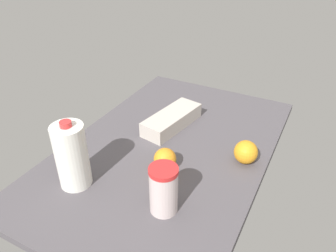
# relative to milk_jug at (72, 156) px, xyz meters

# --- Properties ---
(countertop) EXTENTS (1.20, 0.76, 0.03)m
(countertop) POSITION_rel_milk_jug_xyz_m (-0.33, 0.18, -0.13)
(countertop) COLOR #4F4A4F
(countertop) RESTS_ON ground
(milk_jug) EXTENTS (0.11, 0.11, 0.25)m
(milk_jug) POSITION_rel_milk_jug_xyz_m (0.00, 0.00, 0.00)
(milk_jug) COLOR white
(milk_jug) RESTS_ON countertop
(tumbler_cup) EXTENTS (0.09, 0.09, 0.16)m
(tumbler_cup) POSITION_rel_milk_jug_xyz_m (-0.03, 0.32, -0.03)
(tumbler_cup) COLOR beige
(tumbler_cup) RESTS_ON countertop
(egg_carton) EXTENTS (0.32, 0.16, 0.06)m
(egg_carton) POSITION_rel_milk_jug_xyz_m (-0.48, 0.12, -0.08)
(egg_carton) COLOR #BDB4AA
(egg_carton) RESTS_ON countertop
(orange_beside_bowl) EXTENTS (0.08, 0.08, 0.08)m
(orange_beside_bowl) POSITION_rel_milk_jug_xyz_m (-0.21, 0.23, -0.07)
(orange_beside_bowl) COLOR orange
(orange_beside_bowl) RESTS_ON countertop
(orange_loose) EXTENTS (0.09, 0.09, 0.09)m
(orange_loose) POSITION_rel_milk_jug_xyz_m (-0.38, 0.48, -0.07)
(orange_loose) COLOR orange
(orange_loose) RESTS_ON countertop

